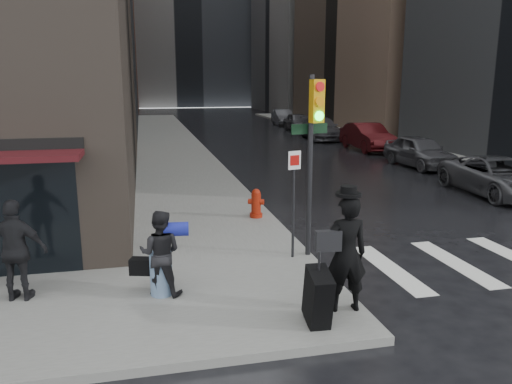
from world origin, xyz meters
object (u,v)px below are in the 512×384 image
man_jeans (160,253)px  parked_car_2 (367,137)px  parked_car_1 (420,151)px  parked_car_5 (283,117)px  traffic_light (311,142)px  parked_car_3 (321,128)px  parked_car_4 (298,122)px  man_greycoat (16,251)px  man_overcoat (340,261)px  fire_hydrant (256,204)px  parked_car_0 (498,177)px

man_jeans → parked_car_2: 22.63m
parked_car_1 → parked_car_5: (0.14, 24.48, -0.04)m
traffic_light → parked_car_5: size_ratio=0.92×
parked_car_3 → parked_car_4: parked_car_3 is taller
man_greycoat → parked_car_1: 19.45m
traffic_light → parked_car_4: (9.07, 29.49, -1.99)m
man_overcoat → parked_car_1: bearing=-121.1°
fire_hydrant → parked_car_0: parked_car_0 is taller
man_greycoat → parked_car_3: man_greycoat is taller
man_overcoat → parked_car_5: size_ratio=0.51×
man_jeans → man_greycoat: bearing=8.4°
man_overcoat → man_greycoat: 5.69m
man_jeans → fire_hydrant: size_ratio=1.91×
man_jeans → parked_car_4: size_ratio=0.37×
man_greycoat → parked_car_3: bearing=-109.4°
parked_car_0 → man_jeans: bearing=-149.5°
traffic_light → parked_car_0: size_ratio=0.82×
parked_car_4 → parked_car_5: 6.13m
parked_car_0 → parked_car_1: (0.52, 6.12, 0.07)m
parked_car_5 → man_greycoat: bearing=-107.6°
man_overcoat → parked_car_0: (9.24, 7.84, -0.41)m
parked_car_1 → parked_car_4: (-0.27, 18.36, -0.01)m
man_greycoat → parked_car_5: bearing=-101.1°
parked_car_1 → man_overcoat: bearing=-126.9°
parked_car_5 → parked_car_1: bearing=-85.3°
man_overcoat → fire_hydrant: size_ratio=2.65×
parked_car_1 → parked_car_5: bearing=87.7°
man_jeans → parked_car_0: bearing=-136.2°
parked_car_2 → parked_car_5: bearing=90.8°
man_overcoat → parked_car_5: 39.69m
parked_car_5 → man_overcoat: bearing=-99.4°
traffic_light → parked_car_4: 30.92m
traffic_light → parked_car_1: size_ratio=0.91×
parked_car_3 → parked_car_5: (0.65, 12.24, -0.05)m
parked_car_5 → fire_hydrant: bearing=-102.1°
parked_car_4 → traffic_light: bearing=-105.6°
man_greycoat → fire_hydrant: (5.40, 4.53, -0.55)m
fire_hydrant → parked_car_3: parked_car_3 is taller
man_greycoat → parked_car_4: (14.89, 30.54, -0.34)m
parked_car_3 → parked_car_5: parked_car_3 is taller
man_greycoat → man_overcoat: bearing=173.4°
man_greycoat → parked_car_5: size_ratio=0.43×
parked_car_2 → parked_car_4: size_ratio=1.12×
man_jeans → man_greycoat: size_ratio=0.87×
parked_car_0 → parked_car_3: size_ratio=0.92×
parked_car_2 → parked_car_5: (-0.03, 18.36, -0.08)m
parked_car_0 → man_overcoat: bearing=-136.9°
fire_hydrant → parked_car_4: (9.50, 26.01, 0.21)m
man_overcoat → parked_car_2: bearing=-112.5°
man_overcoat → parked_car_0: man_overcoat is taller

